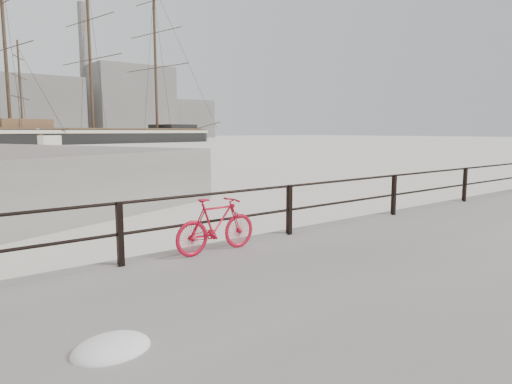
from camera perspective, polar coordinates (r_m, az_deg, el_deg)
ground at (r=12.00m, az=16.10°, el=-4.29°), size 400.00×400.00×0.00m
guardrail at (r=11.77m, az=16.84°, el=-0.34°), size 28.00×0.10×1.00m
bicycle at (r=7.82m, az=-4.99°, el=-4.12°), size 1.58×0.26×0.95m
snow_mounds at (r=11.88m, az=29.35°, el=-2.71°), size 20.66×2.12×0.31m
barque_black at (r=96.39m, az=-19.60°, el=5.74°), size 70.51×33.77×37.75m
industrial_west at (r=149.88m, az=-27.32°, el=9.29°), size 32.00×18.00×18.00m
industrial_mid at (r=165.23m, az=-15.56°, el=10.66°), size 26.00×20.00×24.00m
industrial_east at (r=179.65m, az=-9.28°, el=8.98°), size 20.00×16.00×14.00m
smokestack at (r=166.21m, az=-20.63°, el=13.90°), size 2.80×2.80×44.00m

